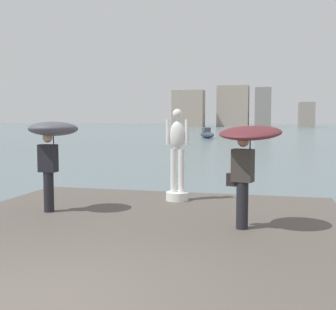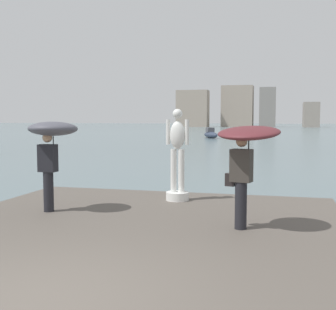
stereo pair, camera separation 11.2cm
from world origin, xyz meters
The scene contains 7 objects.
ground_plane centered at (0.00, 40.00, 0.00)m, with size 400.00×400.00×0.00m, color slate.
pier centered at (0.00, 2.23, 0.20)m, with size 7.99×10.46×0.40m, color #564F47.
statue_white_figure centered at (0.19, 6.24, 1.38)m, with size 0.58×0.57×2.28m.
onlooker_left centered at (-2.16, 4.29, 2.01)m, with size 1.07×1.08×1.98m.
onlooker_right centered at (2.05, 3.77, 1.92)m, with size 1.39×1.40×1.96m.
boat_leftward centered at (-5.83, 51.26, 0.49)m, with size 3.09×5.04×1.35m.
distant_skyline centered at (-0.18, 133.35, 5.63)m, with size 64.87×12.87×12.98m.
Camera 2 is at (2.61, -4.19, 2.43)m, focal length 46.28 mm.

